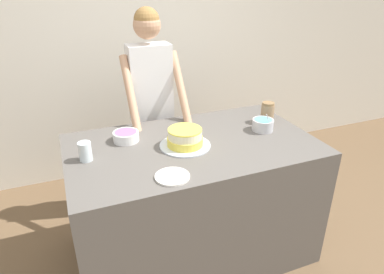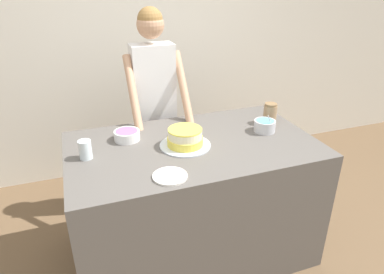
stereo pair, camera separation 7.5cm
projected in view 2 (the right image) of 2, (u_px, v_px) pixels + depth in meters
The scene contains 9 objects.
wall_back at pixel (143, 50), 3.48m from camera, with size 10.00×0.05×2.60m.
counter at pixel (193, 200), 2.56m from camera, with size 1.70×1.00×0.94m.
person_baker at pixel (154, 91), 2.85m from camera, with size 0.47×0.48×1.78m.
cake at pixel (185, 138), 2.30m from camera, with size 0.35×0.35×0.13m.
frosting_bowl_purple at pixel (127, 135), 2.40m from camera, with size 0.18×0.18×0.07m.
frosting_bowl_blue at pixel (265, 125), 2.52m from camera, with size 0.16×0.16×0.15m.
drinking_glass at pixel (85, 150), 2.14m from camera, with size 0.08×0.08×0.12m.
ceramic_plate at pixel (170, 176), 1.97m from camera, with size 0.20×0.20×0.01m.
stoneware_jar at pixel (270, 113), 2.65m from camera, with size 0.10×0.10×0.16m.
Camera 2 is at (-0.72, -1.49, 2.00)m, focal length 32.00 mm.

